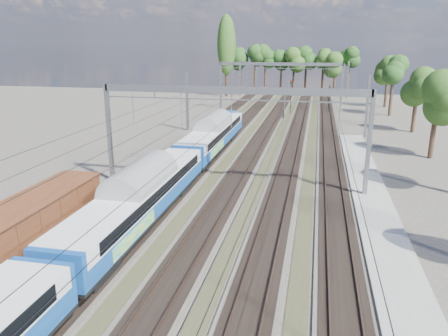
% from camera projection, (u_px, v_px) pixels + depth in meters
% --- Properties ---
extents(track_bed, '(21.00, 130.00, 0.34)m').
position_uv_depth(track_bed, '(255.00, 149.00, 53.33)').
color(track_bed, '#47423A').
rests_on(track_bed, ground).
extents(platform, '(3.00, 70.00, 0.30)m').
position_uv_depth(platform, '(388.00, 248.00, 27.42)').
color(platform, gray).
rests_on(platform, ground).
extents(catenary, '(25.65, 130.00, 9.00)m').
position_uv_depth(catenary, '(266.00, 90.00, 58.74)').
color(catenary, slate).
rests_on(catenary, ground).
extents(tree_belt, '(39.02, 97.88, 12.07)m').
position_uv_depth(tree_belt, '(321.00, 63.00, 93.98)').
color(tree_belt, black).
rests_on(tree_belt, ground).
extents(poplar, '(4.40, 4.40, 19.04)m').
position_uv_depth(poplar, '(226.00, 46.00, 102.78)').
color(poplar, black).
rests_on(poplar, ground).
extents(emu_train, '(3.12, 65.95, 4.56)m').
position_uv_depth(emu_train, '(139.00, 192.00, 29.90)').
color(emu_train, black).
rests_on(emu_train, ground).
extents(freight_boxcar, '(2.90, 13.99, 3.61)m').
position_uv_depth(freight_boxcar, '(21.00, 231.00, 24.93)').
color(freight_boxcar, black).
rests_on(freight_boxcar, ground).
extents(worker, '(0.46, 0.62, 1.55)m').
position_uv_depth(worker, '(284.00, 115.00, 73.96)').
color(worker, black).
rests_on(worker, ground).
extents(signal_near, '(0.37, 0.34, 6.05)m').
position_uv_depth(signal_near, '(291.00, 92.00, 79.48)').
color(signal_near, black).
rests_on(signal_near, ground).
extents(signal_far, '(0.33, 0.30, 5.06)m').
position_uv_depth(signal_far, '(329.00, 96.00, 79.92)').
color(signal_far, black).
rests_on(signal_far, ground).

